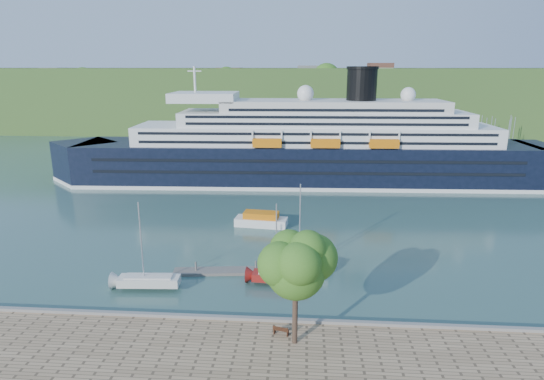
% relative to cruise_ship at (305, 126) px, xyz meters
% --- Properties ---
extents(ground, '(400.00, 400.00, 0.00)m').
position_rel_cruise_ship_xyz_m(ground, '(-8.57, -58.18, -12.36)').
color(ground, '#2D5049').
rests_on(ground, ground).
extents(far_hillside, '(400.00, 50.00, 24.00)m').
position_rel_cruise_ship_xyz_m(far_hillside, '(-8.57, 86.82, -0.36)').
color(far_hillside, '#396126').
rests_on(far_hillside, ground).
extents(quay_coping, '(220.00, 0.50, 0.30)m').
position_rel_cruise_ship_xyz_m(quay_coping, '(-8.57, -58.38, -11.21)').
color(quay_coping, slate).
rests_on(quay_coping, promenade).
extents(cruise_ship, '(110.60, 19.94, 24.72)m').
position_rel_cruise_ship_xyz_m(cruise_ship, '(0.00, 0.00, 0.00)').
color(cruise_ship, black).
rests_on(cruise_ship, ground).
extents(park_bench, '(1.63, 0.98, 0.98)m').
position_rel_cruise_ship_xyz_m(park_bench, '(-1.73, -60.57, -10.87)').
color(park_bench, '#442413').
rests_on(park_bench, promenade).
extents(promenade_tree, '(6.88, 6.88, 11.40)m').
position_rel_cruise_ship_xyz_m(promenade_tree, '(-0.47, -61.71, -5.66)').
color(promenade_tree, '#325C18').
rests_on(promenade_tree, promenade).
extents(floating_pontoon, '(16.66, 3.86, 0.37)m').
position_rel_cruise_ship_xyz_m(floating_pontoon, '(-7.48, -45.93, -12.18)').
color(floating_pontoon, slate).
rests_on(floating_pontoon, ground).
extents(sailboat_white_near, '(7.77, 2.57, 9.89)m').
position_rel_cruise_ship_xyz_m(sailboat_white_near, '(-17.30, -51.04, -7.42)').
color(sailboat_white_near, silver).
rests_on(sailboat_white_near, ground).
extents(sailboat_red, '(7.36, 2.52, 9.35)m').
position_rel_cruise_ship_xyz_m(sailboat_red, '(-2.43, -48.79, -7.69)').
color(sailboat_red, maroon).
rests_on(sailboat_red, ground).
extents(sailboat_white_far, '(8.31, 4.89, 10.38)m').
position_rel_cruise_ship_xyz_m(sailboat_white_far, '(0.19, -44.09, -7.17)').
color(sailboat_white_far, silver).
rests_on(sailboat_white_far, ground).
extents(tender_launch, '(8.57, 3.75, 2.30)m').
position_rel_cruise_ship_xyz_m(tender_launch, '(-6.63, -28.84, -11.21)').
color(tender_launch, orange).
rests_on(tender_launch, ground).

